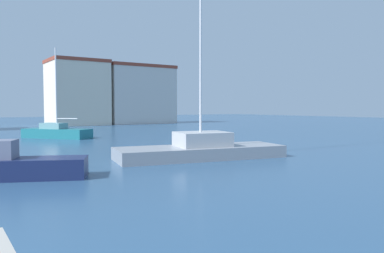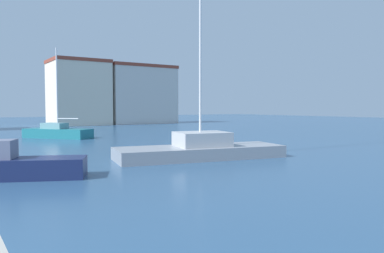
# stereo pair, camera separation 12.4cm
# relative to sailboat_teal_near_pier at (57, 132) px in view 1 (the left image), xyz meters

# --- Properties ---
(water) EXTENTS (160.00, 160.00, 0.00)m
(water) POSITION_rel_sailboat_teal_near_pier_xyz_m (4.35, -6.49, -0.52)
(water) COLOR #2D5175
(water) RESTS_ON ground
(sailboat_teal_near_pier) EXTENTS (5.23, 6.04, 7.85)m
(sailboat_teal_near_pier) POSITION_rel_sailboat_teal_near_pier_xyz_m (0.00, 0.00, 0.00)
(sailboat_teal_near_pier) COLOR #1E707A
(sailboat_teal_near_pier) RESTS_ON water
(motorboat_navy_outer_mooring) EXTENTS (5.48, 3.59, 1.49)m
(motorboat_navy_outer_mooring) POSITION_rel_sailboat_teal_near_pier_xyz_m (-6.35, -18.28, -0.02)
(motorboat_navy_outer_mooring) COLOR #19234C
(motorboat_navy_outer_mooring) RESTS_ON water
(sailboat_grey_inner_mooring) EXTENTS (9.32, 4.61, 14.87)m
(sailboat_grey_inner_mooring) POSITION_rel_sailboat_teal_near_pier_xyz_m (2.95, -17.64, 0.02)
(sailboat_grey_inner_mooring) COLOR gray
(sailboat_grey_inner_mooring) RESTS_ON water
(harbor_office) EXTENTS (8.12, 7.44, 9.71)m
(harbor_office) POSITION_rel_sailboat_teal_near_pier_xyz_m (8.83, 22.63, 4.34)
(harbor_office) COLOR beige
(harbor_office) RESTS_ON ground
(yacht_club) EXTENTS (11.13, 6.55, 9.47)m
(yacht_club) POSITION_rel_sailboat_teal_near_pier_xyz_m (18.72, 22.17, 4.23)
(yacht_club) COLOR beige
(yacht_club) RESTS_ON ground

